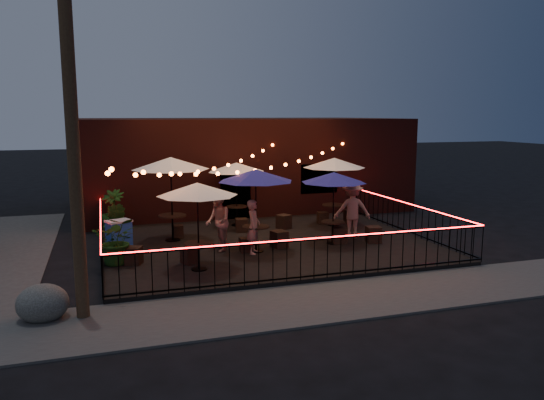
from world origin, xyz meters
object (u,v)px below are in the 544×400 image
at_px(utility_pole, 72,124).
at_px(cafe_table_5, 334,164).
at_px(cafe_table_1, 171,165).
at_px(cafe_table_3, 236,168).
at_px(cafe_table_0, 197,190).
at_px(cafe_table_4, 334,178).
at_px(cafe_table_2, 256,177).
at_px(boulder, 43,303).
at_px(cooler, 119,235).

relative_size(utility_pole, cafe_table_5, 2.69).
xyz_separation_m(cafe_table_1, cafe_table_3, (2.55, 1.66, -0.35)).
xyz_separation_m(utility_pole, cafe_table_0, (2.82, 2.25, -1.74)).
distance_m(cafe_table_0, cafe_table_4, 4.80).
xyz_separation_m(cafe_table_2, cafe_table_3, (0.37, 3.80, -0.13)).
height_order(cafe_table_0, boulder, cafe_table_0).
bearing_deg(cafe_table_0, cafe_table_1, 93.79).
bearing_deg(utility_pole, cooler, 79.65).
bearing_deg(cooler, boulder, -132.33).
relative_size(cafe_table_1, cafe_table_3, 1.17).
relative_size(cafe_table_1, cooler, 2.91).
height_order(utility_pole, cafe_table_1, utility_pole).
distance_m(cafe_table_2, cafe_table_4, 2.60).
xyz_separation_m(cooler, boulder, (-1.67, -4.82, -0.24)).
distance_m(cafe_table_3, cafe_table_5, 3.54).
distance_m(utility_pole, cafe_table_4, 8.48).
bearing_deg(cafe_table_0, boulder, -149.21).
distance_m(cafe_table_1, cafe_table_4, 5.16).
bearing_deg(cafe_table_4, cafe_table_5, 65.37).
relative_size(cafe_table_2, cafe_table_5, 0.83).
bearing_deg(cafe_table_5, boulder, -146.10).
bearing_deg(cooler, utility_pole, -123.53).
xyz_separation_m(cafe_table_0, cafe_table_3, (2.32, 5.15, 0.01)).
distance_m(cafe_table_2, boulder, 6.85).
xyz_separation_m(cafe_table_5, cooler, (-7.62, -1.43, -1.79)).
bearing_deg(cafe_table_1, cafe_table_0, -86.21).
xyz_separation_m(cafe_table_1, cafe_table_5, (5.94, 0.62, -0.20)).
bearing_deg(cafe_table_2, cooler, 161.01).
xyz_separation_m(utility_pole, cafe_table_4, (7.36, 3.81, -1.78)).
height_order(cafe_table_2, cafe_table_5, cafe_table_5).
height_order(cafe_table_3, cafe_table_5, cafe_table_5).
xyz_separation_m(cafe_table_1, cooler, (-1.69, -0.81, -1.99)).
height_order(cafe_table_1, cafe_table_3, cafe_table_1).
height_order(cafe_table_0, cafe_table_1, cafe_table_1).
relative_size(utility_pole, cafe_table_2, 3.26).
relative_size(cafe_table_1, cafe_table_5, 0.91).
relative_size(cafe_table_3, cafe_table_4, 0.97).
bearing_deg(cafe_table_3, cooler, -149.76).
xyz_separation_m(cafe_table_3, cooler, (-4.24, -2.47, -1.64)).
relative_size(cafe_table_0, cafe_table_5, 0.78).
distance_m(cafe_table_0, cafe_table_3, 5.65).
bearing_deg(utility_pole, cafe_table_3, 55.22).
bearing_deg(cafe_table_3, cafe_table_5, -17.09).
bearing_deg(cafe_table_3, utility_pole, -124.78).
bearing_deg(utility_pole, boulder, 171.74).
bearing_deg(cafe_table_5, cafe_table_3, 162.91).
xyz_separation_m(cafe_table_0, cafe_table_5, (5.70, 4.11, 0.16)).
xyz_separation_m(cafe_table_4, boulder, (-8.13, -3.70, -1.84)).
relative_size(utility_pole, cafe_table_4, 3.35).
relative_size(utility_pole, cooler, 8.61).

